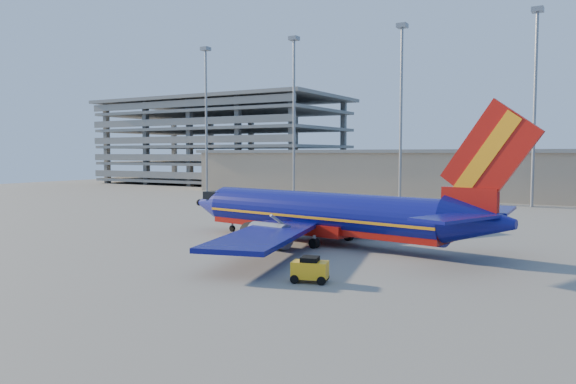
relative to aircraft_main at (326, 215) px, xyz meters
The scene contains 6 objects.
ground 4.66m from the aircraft_main, 161.64° to the right, with size 220.00×220.00×0.00m, color slate.
terminal_building 57.14m from the aircraft_main, 83.69° to the left, with size 122.00×16.00×8.50m.
parking_garage 98.52m from the aircraft_main, 132.07° to the left, with size 62.00×32.00×21.40m.
light_mast_row 47.24m from the aircraft_main, 88.37° to the left, with size 101.60×1.60×28.65m.
aircraft_main is the anchor object (origin of this frame).
baggage_tug 14.93m from the aircraft_main, 67.48° to the right, with size 2.47×1.87×1.58m.
Camera 1 is at (25.30, -42.38, 7.91)m, focal length 35.00 mm.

